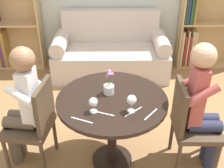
% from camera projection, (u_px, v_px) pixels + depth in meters
% --- Properties ---
extents(ground_plane, '(16.00, 16.00, 0.00)m').
position_uv_depth(ground_plane, '(112.00, 160.00, 2.86)').
color(ground_plane, olive).
extents(round_table, '(0.99, 0.99, 0.76)m').
position_uv_depth(round_table, '(112.00, 111.00, 2.54)').
color(round_table, black).
rests_on(round_table, ground_plane).
extents(couch, '(1.71, 0.80, 0.92)m').
position_uv_depth(couch, '(111.00, 54.00, 4.31)').
color(couch, beige).
rests_on(couch, ground_plane).
extents(bookshelf_left, '(0.98, 0.28, 1.43)m').
position_uv_depth(bookshelf_left, '(0.00, 26.00, 4.34)').
color(bookshelf_left, tan).
rests_on(bookshelf_left, ground_plane).
extents(bookshelf_right, '(0.98, 0.28, 1.43)m').
position_uv_depth(bookshelf_right, '(202.00, 26.00, 4.38)').
color(bookshelf_right, tan).
rests_on(bookshelf_right, ground_plane).
extents(chair_left, '(0.48, 0.48, 0.90)m').
position_uv_depth(chair_left, '(35.00, 122.00, 2.61)').
color(chair_left, '#473828').
rests_on(chair_left, ground_plane).
extents(chair_right, '(0.43, 0.43, 0.90)m').
position_uv_depth(chair_right, '(190.00, 123.00, 2.59)').
color(chair_right, '#473828').
rests_on(chair_right, ground_plane).
extents(person_left, '(0.45, 0.38, 1.24)m').
position_uv_depth(person_left, '(23.00, 105.00, 2.54)').
color(person_left, brown).
rests_on(person_left, ground_plane).
extents(person_right, '(0.42, 0.34, 1.28)m').
position_uv_depth(person_right, '(203.00, 106.00, 2.49)').
color(person_right, '#282D47').
rests_on(person_right, ground_plane).
extents(wine_glass_left, '(0.07, 0.07, 0.13)m').
position_uv_depth(wine_glass_left, '(93.00, 103.00, 2.26)').
color(wine_glass_left, white).
rests_on(wine_glass_left, round_table).
extents(wine_glass_right, '(0.08, 0.08, 0.15)m').
position_uv_depth(wine_glass_right, '(132.00, 100.00, 2.26)').
color(wine_glass_right, white).
rests_on(wine_glass_right, round_table).
extents(flower_vase, '(0.10, 0.10, 0.23)m').
position_uv_depth(flower_vase, '(109.00, 86.00, 2.51)').
color(flower_vase, silver).
rests_on(flower_vase, round_table).
extents(knife_left_setting, '(0.15, 0.13, 0.00)m').
position_uv_depth(knife_left_setting, '(134.00, 112.00, 2.30)').
color(knife_left_setting, silver).
rests_on(knife_left_setting, round_table).
extents(fork_left_setting, '(0.18, 0.08, 0.00)m').
position_uv_depth(fork_left_setting, '(103.00, 113.00, 2.28)').
color(fork_left_setting, silver).
rests_on(fork_left_setting, round_table).
extents(knife_right_setting, '(0.13, 0.16, 0.00)m').
position_uv_depth(knife_right_setting, '(151.00, 114.00, 2.27)').
color(knife_right_setting, silver).
rests_on(knife_right_setting, round_table).
extents(fork_right_setting, '(0.18, 0.09, 0.00)m').
position_uv_depth(fork_right_setting, '(82.00, 120.00, 2.21)').
color(fork_right_setting, silver).
rests_on(fork_right_setting, round_table).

